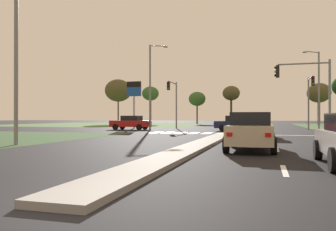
# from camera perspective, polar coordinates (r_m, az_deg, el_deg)

# --- Properties ---
(ground_plane) EXTENTS (200.00, 200.00, 0.00)m
(ground_plane) POSITION_cam_1_polar(r_m,az_deg,el_deg) (34.48, 10.91, -2.56)
(ground_plane) COLOR black
(grass_verge_far_left) EXTENTS (35.00, 35.00, 0.01)m
(grass_verge_far_left) POSITION_cam_1_polar(r_m,az_deg,el_deg) (65.39, -9.91, -1.47)
(grass_verge_far_left) COLOR #476B38
(grass_verge_far_left) RESTS_ON ground
(median_island_near) EXTENTS (1.20, 22.00, 0.14)m
(median_island_near) POSITION_cam_1_polar(r_m,az_deg,el_deg) (15.67, 4.74, -5.08)
(median_island_near) COLOR gray
(median_island_near) RESTS_ON ground
(median_island_far) EXTENTS (1.20, 36.00, 0.14)m
(median_island_far) POSITION_cam_1_polar(r_m,az_deg,el_deg) (59.41, 13.04, -1.52)
(median_island_far) COLOR gray
(median_island_far) RESTS_ON ground
(lane_dash_near) EXTENTS (0.14, 2.00, 0.01)m
(lane_dash_near) POSITION_cam_1_polar(r_m,az_deg,el_deg) (9.44, 18.78, -8.66)
(lane_dash_near) COLOR silver
(lane_dash_near) RESTS_ON ground
(lane_dash_second) EXTENTS (0.14, 2.00, 0.01)m
(lane_dash_second) POSITION_cam_1_polar(r_m,az_deg,el_deg) (15.39, 17.69, -5.40)
(lane_dash_second) COLOR silver
(lane_dash_second) RESTS_ON ground
(lane_dash_third) EXTENTS (0.14, 2.00, 0.01)m
(lane_dash_third) POSITION_cam_1_polar(r_m,az_deg,el_deg) (21.37, 17.21, -3.95)
(lane_dash_third) COLOR silver
(lane_dash_third) RESTS_ON ground
(lane_dash_fourth) EXTENTS (0.14, 2.00, 0.01)m
(lane_dash_fourth) POSITION_cam_1_polar(r_m,az_deg,el_deg) (27.36, 16.94, -3.14)
(lane_dash_fourth) COLOR silver
(lane_dash_fourth) RESTS_ON ground
(lane_dash_fifth) EXTENTS (0.14, 2.00, 0.01)m
(lane_dash_fifth) POSITION_cam_1_polar(r_m,az_deg,el_deg) (33.36, 16.77, -2.62)
(lane_dash_fifth) COLOR silver
(lane_dash_fifth) RESTS_ON ground
(stop_bar_near) EXTENTS (6.40, 0.50, 0.01)m
(stop_bar_near) POSITION_cam_1_polar(r_m,az_deg,el_deg) (27.36, 17.57, -3.14)
(stop_bar_near) COLOR silver
(stop_bar_near) RESTS_ON ground
(crosswalk_bar_near) EXTENTS (0.70, 2.80, 0.01)m
(crosswalk_bar_near) POSITION_cam_1_polar(r_m,az_deg,el_deg) (30.64, -1.99, -2.84)
(crosswalk_bar_near) COLOR silver
(crosswalk_bar_near) RESTS_ON ground
(crosswalk_bar_second) EXTENTS (0.70, 2.80, 0.01)m
(crosswalk_bar_second) POSITION_cam_1_polar(r_m,az_deg,el_deg) (30.31, 0.08, -2.87)
(crosswalk_bar_second) COLOR silver
(crosswalk_bar_second) RESTS_ON ground
(crosswalk_bar_third) EXTENTS (0.70, 2.80, 0.01)m
(crosswalk_bar_third) POSITION_cam_1_polar(r_m,az_deg,el_deg) (30.01, 2.19, -2.90)
(crosswalk_bar_third) COLOR silver
(crosswalk_bar_third) RESTS_ON ground
(crosswalk_bar_fourth) EXTENTS (0.70, 2.80, 0.01)m
(crosswalk_bar_fourth) POSITION_cam_1_polar(r_m,az_deg,el_deg) (29.76, 4.35, -2.92)
(crosswalk_bar_fourth) COLOR silver
(crosswalk_bar_fourth) RESTS_ON ground
(crosswalk_bar_fifth) EXTENTS (0.70, 2.80, 0.01)m
(crosswalk_bar_fifth) POSITION_cam_1_polar(r_m,az_deg,el_deg) (29.55, 6.53, -2.94)
(crosswalk_bar_fifth) COLOR silver
(crosswalk_bar_fifth) RESTS_ON ground
(crosswalk_bar_sixth) EXTENTS (0.70, 2.80, 0.01)m
(crosswalk_bar_sixth) POSITION_cam_1_polar(r_m,az_deg,el_deg) (29.38, 8.75, -2.95)
(crosswalk_bar_sixth) COLOR silver
(crosswalk_bar_sixth) RESTS_ON ground
(car_red_near) EXTENTS (4.30, 2.06, 1.53)m
(car_red_near) POSITION_cam_1_polar(r_m,az_deg,el_deg) (37.67, -6.22, -1.17)
(car_red_near) COLOR #A31919
(car_red_near) RESTS_ON ground
(car_maroon_second) EXTENTS (2.07, 4.32, 1.56)m
(car_maroon_second) POSITION_cam_1_polar(r_m,az_deg,el_deg) (24.20, 14.30, -1.65)
(car_maroon_second) COLOR maroon
(car_maroon_second) RESTS_ON ground
(car_teal_third) EXTENTS (1.95, 4.15, 1.50)m
(car_teal_third) POSITION_cam_1_polar(r_m,az_deg,el_deg) (58.37, 10.71, -0.86)
(car_teal_third) COLOR #19565B
(car_teal_third) RESTS_ON ground
(car_black_fifth) EXTENTS (2.05, 4.40, 1.60)m
(car_black_fifth) POSITION_cam_1_polar(r_m,az_deg,el_deg) (68.23, 11.53, -0.73)
(car_black_fifth) COLOR black
(car_black_fifth) RESTS_ON ground
(car_navy_sixth) EXTENTS (4.59, 2.04, 1.52)m
(car_navy_sixth) POSITION_cam_1_polar(r_m,az_deg,el_deg) (33.73, 11.62, -1.28)
(car_navy_sixth) COLOR #161E47
(car_navy_sixth) RESTS_ON ground
(car_beige_seventh) EXTENTS (1.97, 4.50, 1.58)m
(car_beige_seventh) POSITION_cam_1_polar(r_m,az_deg,el_deg) (14.66, 13.65, -2.52)
(car_beige_seventh) COLOR #BCAD8E
(car_beige_seventh) RESTS_ON ground
(traffic_signal_far_left) EXTENTS (0.32, 3.91, 5.70)m
(traffic_signal_far_left) POSITION_cam_1_polar(r_m,az_deg,el_deg) (41.04, 0.92, 3.22)
(traffic_signal_far_left) COLOR gray
(traffic_signal_far_left) RESTS_ON ground
(traffic_signal_far_right) EXTENTS (0.32, 4.02, 5.80)m
(traffic_signal_far_right) POSITION_cam_1_polar(r_m,az_deg,el_deg) (39.87, 22.55, 3.44)
(traffic_signal_far_right) COLOR gray
(traffic_signal_far_right) RESTS_ON ground
(traffic_signal_near_right) EXTENTS (4.03, 0.32, 5.68)m
(traffic_signal_near_right) POSITION_cam_1_polar(r_m,az_deg,el_deg) (28.00, 22.44, 4.85)
(traffic_signal_near_right) COLOR gray
(traffic_signal_near_right) RESTS_ON ground
(street_lamp_near) EXTENTS (2.08, 1.50, 9.76)m
(street_lamp_near) POSITION_cam_1_polar(r_m,az_deg,el_deg) (19.04, -23.32, 12.05)
(street_lamp_near) COLOR gray
(street_lamp_near) RESTS_ON ground
(street_lamp_second) EXTENTS (1.97, 0.78, 9.14)m
(street_lamp_second) POSITION_cam_1_polar(r_m,az_deg,el_deg) (36.92, -2.75, 5.48)
(street_lamp_second) COLOR gray
(street_lamp_second) RESTS_ON ground
(street_lamp_third) EXTENTS (2.02, 1.56, 8.92)m
(street_lamp_third) POSITION_cam_1_polar(r_m,az_deg,el_deg) (43.05, 23.60, 4.59)
(street_lamp_third) COLOR gray
(street_lamp_third) RESTS_ON ground
(pedestrian_at_median) EXTENTS (0.34, 0.34, 1.69)m
(pedestrian_at_median) POSITION_cam_1_polar(r_m,az_deg,el_deg) (47.01, 11.91, -0.52)
(pedestrian_at_median) COLOR #9E8966
(pedestrian_at_median) RESTS_ON median_island_far
(fuel_price_totem) EXTENTS (1.80, 0.24, 5.74)m
(fuel_price_totem) POSITION_cam_1_polar(r_m,az_deg,el_deg) (42.13, -5.68, 3.56)
(fuel_price_totem) COLOR silver
(fuel_price_totem) RESTS_ON ground
(treeline_near) EXTENTS (5.50, 5.50, 9.26)m
(treeline_near) POSITION_cam_1_polar(r_m,az_deg,el_deg) (72.16, -8.28, 4.14)
(treeline_near) COLOR #423323
(treeline_near) RESTS_ON ground
(treeline_second) EXTENTS (3.46, 3.46, 7.74)m
(treeline_second) POSITION_cam_1_polar(r_m,az_deg,el_deg) (71.07, -2.94, 3.61)
(treeline_second) COLOR #423323
(treeline_second) RESTS_ON ground
(treeline_third) EXTENTS (3.39, 3.39, 6.50)m
(treeline_third) POSITION_cam_1_polar(r_m,az_deg,el_deg) (69.22, 4.86, 2.76)
(treeline_third) COLOR #423323
(treeline_third) RESTS_ON ground
(treeline_fourth) EXTENTS (3.32, 3.32, 7.40)m
(treeline_fourth) POSITION_cam_1_polar(r_m,az_deg,el_deg) (66.98, 10.46, 3.61)
(treeline_fourth) COLOR #423323
(treeline_fourth) RESTS_ON ground
(treeline_fifth) EXTENTS (3.94, 3.94, 7.19)m
(treeline_fifth) POSITION_cam_1_polar(r_m,az_deg,el_deg) (63.79, 23.79, 3.43)
(treeline_fifth) COLOR #423323
(treeline_fifth) RESTS_ON ground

